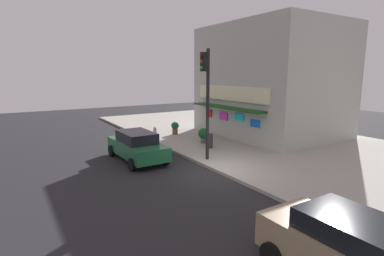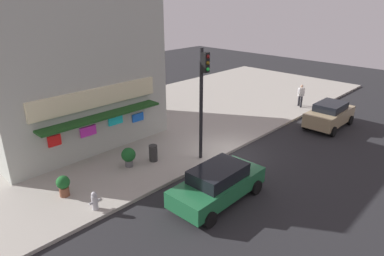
% 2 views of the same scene
% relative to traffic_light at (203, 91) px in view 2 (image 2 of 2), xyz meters
% --- Properties ---
extents(ground_plane, '(61.93, 61.93, 0.00)m').
position_rel_traffic_light_xyz_m(ground_plane, '(1.69, -0.57, -3.84)').
color(ground_plane, '#232326').
extents(sidewalk, '(41.29, 13.80, 0.16)m').
position_rel_traffic_light_xyz_m(sidewalk, '(1.69, 6.34, -3.76)').
color(sidewalk, '#A39E93').
rests_on(sidewalk, ground_plane).
extents(corner_building, '(9.52, 8.40, 7.99)m').
position_rel_traffic_light_xyz_m(corner_building, '(-3.31, 8.13, 0.31)').
color(corner_building, '#ADB2A8').
rests_on(corner_building, sidewalk).
extents(traffic_light, '(0.32, 0.58, 5.79)m').
position_rel_traffic_light_xyz_m(traffic_light, '(0.00, 0.00, 0.00)').
color(traffic_light, black).
rests_on(traffic_light, sidewalk).
extents(fire_hydrant, '(0.49, 0.25, 0.81)m').
position_rel_traffic_light_xyz_m(fire_hydrant, '(-6.40, 0.01, -3.29)').
color(fire_hydrant, '#B2B2B7').
rests_on(fire_hydrant, sidewalk).
extents(trash_can, '(0.44, 0.44, 0.87)m').
position_rel_traffic_light_xyz_m(trash_can, '(-1.98, 1.63, -3.24)').
color(trash_can, '#2D2D2D').
rests_on(trash_can, sidewalk).
extents(pedestrian, '(0.49, 0.55, 1.73)m').
position_rel_traffic_light_xyz_m(pedestrian, '(11.97, 0.55, -2.73)').
color(pedestrian, black).
rests_on(pedestrian, sidewalk).
extents(potted_plant_by_doorway, '(0.72, 0.72, 1.00)m').
position_rel_traffic_light_xyz_m(potted_plant_by_doorway, '(-3.24, 2.05, -3.10)').
color(potted_plant_by_doorway, '#59595B').
rests_on(potted_plant_by_doorway, sidewalk).
extents(potted_plant_by_window, '(0.58, 0.58, 0.95)m').
position_rel_traffic_light_xyz_m(potted_plant_by_window, '(-6.79, 1.85, -3.14)').
color(potted_plant_by_window, brown).
rests_on(potted_plant_by_window, sidewalk).
extents(parked_car_green, '(4.54, 2.10, 1.60)m').
position_rel_traffic_light_xyz_m(parked_car_green, '(-2.28, -2.99, -3.02)').
color(parked_car_green, '#1E6038').
rests_on(parked_car_green, ground_plane).
extents(parked_car_tan, '(4.05, 2.07, 1.67)m').
position_rel_traffic_light_xyz_m(parked_car_tan, '(9.60, -2.74, -2.97)').
color(parked_car_tan, '#9E8966').
rests_on(parked_car_tan, ground_plane).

